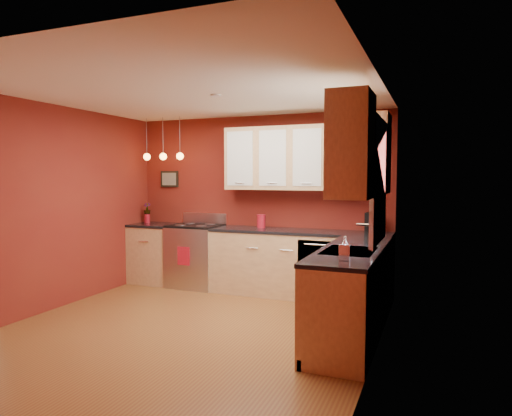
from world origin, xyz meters
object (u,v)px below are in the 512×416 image
at_px(red_canister, 261,221).
at_px(coffee_maker, 372,223).
at_px(gas_range, 196,255).
at_px(soap_pump, 345,248).
at_px(sink, 349,253).

xyz_separation_m(red_canister, coffee_maker, (1.58, 0.05, 0.02)).
relative_size(gas_range, coffee_maker, 4.22).
xyz_separation_m(gas_range, soap_pump, (2.68, -2.05, 0.57)).
relative_size(coffee_maker, soap_pump, 1.22).
bearing_deg(gas_range, sink, -29.78).
distance_m(sink, coffee_maker, 1.64).
distance_m(gas_range, coffee_maker, 2.70).
bearing_deg(gas_range, coffee_maker, 2.82).
xyz_separation_m(sink, coffee_maker, (0.01, 1.63, 0.15)).
distance_m(red_canister, coffee_maker, 1.58).
relative_size(sink, red_canister, 3.57).
height_order(gas_range, sink, sink).
relative_size(gas_range, soap_pump, 5.17).
height_order(gas_range, red_canister, red_canister).
xyz_separation_m(gas_range, red_canister, (1.05, 0.08, 0.56)).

